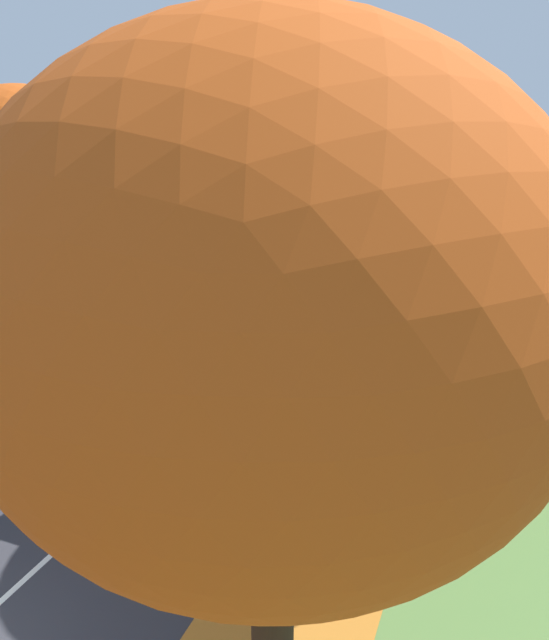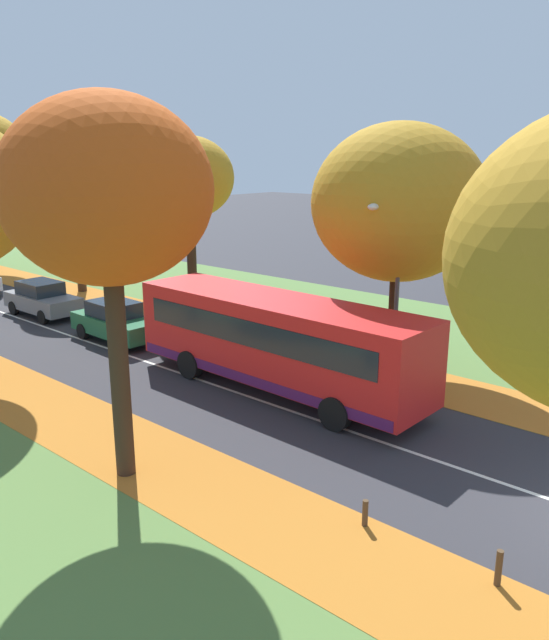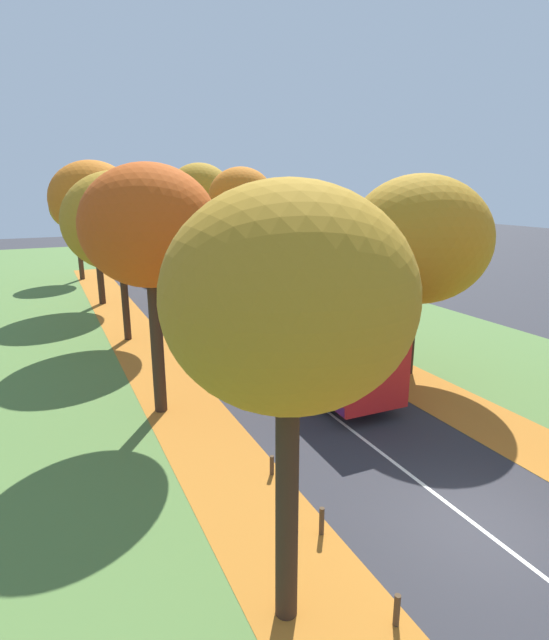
% 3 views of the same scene
% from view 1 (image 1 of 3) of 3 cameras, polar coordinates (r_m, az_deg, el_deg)
% --- Properties ---
extents(grass_verge_left, '(12.00, 90.00, 0.01)m').
position_cam_1_polar(grass_verge_left, '(30.36, -12.82, 2.61)').
color(grass_verge_left, '#517538').
rests_on(grass_verge_left, ground).
extents(leaf_litter_left, '(2.80, 60.00, 0.00)m').
position_cam_1_polar(leaf_litter_left, '(23.13, -11.41, -1.99)').
color(leaf_litter_left, '#B26B23').
rests_on(leaf_litter_left, grass_verge_left).
extents(leaf_litter_right, '(2.80, 60.00, 0.00)m').
position_cam_1_polar(leaf_litter_right, '(20.02, 11.63, -5.14)').
color(leaf_litter_right, '#B26B23').
rests_on(leaf_litter_right, grass_verge_right).
extents(road_centre_line, '(0.12, 80.00, 0.01)m').
position_cam_1_polar(road_centre_line, '(26.51, 4.03, 0.84)').
color(road_centre_line, silver).
rests_on(road_centre_line, ground).
extents(tree_left_near, '(4.51, 4.51, 8.63)m').
position_cam_1_polar(tree_left_near, '(18.93, -21.85, 13.13)').
color(tree_left_near, '#382619').
rests_on(tree_left_near, ground).
extents(tree_left_mid, '(5.52, 5.52, 8.62)m').
position_cam_1_polar(tree_left_mid, '(26.48, -7.05, 14.22)').
color(tree_left_mid, '#382619').
rests_on(tree_left_mid, ground).
extents(tree_left_far, '(5.55, 5.55, 9.49)m').
position_cam_1_polar(tree_left_far, '(34.98, -0.02, 16.50)').
color(tree_left_far, '#382619').
rests_on(tree_left_far, ground).
extents(tree_left_distant, '(4.13, 4.13, 7.95)m').
position_cam_1_polar(tree_left_distant, '(45.03, 4.37, 15.52)').
color(tree_left_distant, '#422D1E').
rests_on(tree_left_distant, ground).
extents(tree_right_nearest, '(4.81, 4.81, 8.42)m').
position_cam_1_polar(tree_right_nearest, '(4.90, -0.22, 1.16)').
color(tree_right_nearest, black).
rests_on(tree_right_nearest, ground).
extents(tree_right_near, '(5.77, 5.77, 8.36)m').
position_cam_1_polar(tree_right_near, '(13.44, 11.86, 9.26)').
color(tree_right_near, black).
rests_on(tree_right_near, ground).
extents(tree_right_mid, '(4.00, 4.00, 8.11)m').
position_cam_1_polar(tree_right_mid, '(24.03, 17.33, 13.55)').
color(tree_right_mid, black).
rests_on(tree_right_mid, ground).
extents(tree_right_far, '(4.79, 4.79, 9.23)m').
position_cam_1_polar(tree_right_far, '(32.61, 17.83, 15.73)').
color(tree_right_far, '#382619').
rests_on(tree_right_far, ground).
extents(tree_right_distant, '(5.90, 5.90, 9.91)m').
position_cam_1_polar(tree_right_distant, '(43.09, 18.93, 16.15)').
color(tree_right_distant, '#382619').
rests_on(tree_right_distant, ground).
extents(streetlamp_right, '(1.89, 0.28, 6.00)m').
position_cam_1_polar(streetlamp_right, '(13.44, 4.35, 0.75)').
color(streetlamp_right, '#47474C').
rests_on(streetlamp_right, ground).
extents(bus, '(2.81, 10.45, 2.98)m').
position_cam_1_polar(bus, '(17.16, -1.79, -2.59)').
color(bus, red).
rests_on(bus, ground).
extents(car_green_lead, '(1.89, 4.25, 1.62)m').
position_cam_1_polar(car_green_lead, '(25.05, 5.23, 1.74)').
color(car_green_lead, '#1E6038').
rests_on(car_green_lead, ground).
extents(car_grey_following, '(1.81, 4.21, 1.62)m').
position_cam_1_polar(car_grey_following, '(30.63, 8.54, 4.54)').
color(car_grey_following, slate).
rests_on(car_grey_following, ground).
extents(car_white_third_in_line, '(1.81, 4.22, 1.62)m').
position_cam_1_polar(car_white_third_in_line, '(37.84, 10.85, 6.90)').
color(car_white_third_in_line, silver).
rests_on(car_white_third_in_line, ground).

